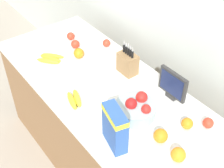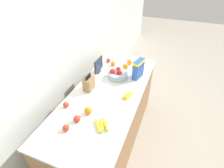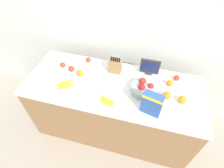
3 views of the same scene
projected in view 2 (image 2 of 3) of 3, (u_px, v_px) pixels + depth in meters
name	position (u px, v px, depth m)	size (l,w,h in m)	color
ground_plane	(108.00, 137.00, 2.71)	(14.00, 14.00, 0.00)	#B2A899
wall_back	(59.00, 55.00, 2.13)	(9.00, 0.06, 2.60)	silver
counter	(108.00, 117.00, 2.44)	(2.08, 0.84, 0.91)	olive
knife_block	(89.00, 84.00, 2.17)	(0.15, 0.10, 0.26)	#937047
small_monitor	(99.00, 65.00, 2.47)	(0.23, 0.03, 0.22)	#2D2D2D
cereal_box	(138.00, 68.00, 2.35)	(0.21, 0.13, 0.26)	#2D56A8
fruit_bowl	(118.00, 74.00, 2.40)	(0.27, 0.27, 0.14)	#99B2B7
banana_bunch_left	(102.00, 125.00, 1.72)	(0.21, 0.21, 0.04)	yellow
banana_bunch_right	(128.00, 95.00, 2.09)	(0.20, 0.14, 0.04)	yellow
apple_by_knife_block	(77.00, 119.00, 1.76)	(0.07, 0.07, 0.07)	red
apple_front	(66.00, 128.00, 1.67)	(0.07, 0.07, 0.07)	red
apple_rightmost	(66.00, 105.00, 1.93)	(0.07, 0.07, 0.07)	red
apple_leftmost	(108.00, 60.00, 2.77)	(0.07, 0.07, 0.07)	red
orange_by_cereal	(130.00, 62.00, 2.71)	(0.09, 0.09, 0.09)	orange
orange_mid_left	(88.00, 111.00, 1.84)	(0.08, 0.08, 0.08)	orange
orange_front_center	(113.00, 64.00, 2.68)	(0.07, 0.07, 0.07)	orange
orange_mid_right	(125.00, 66.00, 2.59)	(0.09, 0.09, 0.09)	orange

